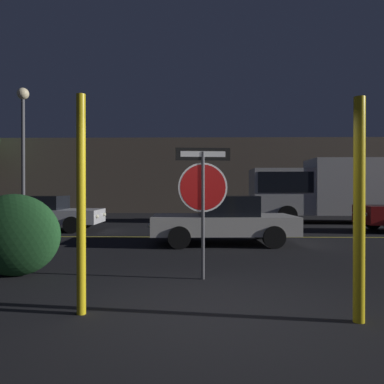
{
  "coord_description": "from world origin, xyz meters",
  "views": [
    {
      "loc": [
        -0.17,
        -4.72,
        1.57
      ],
      "look_at": [
        -0.33,
        4.21,
        1.5
      ],
      "focal_mm": 35.0,
      "sensor_mm": 36.0,
      "label": 1
    }
  ],
  "objects_px": {
    "passing_car_2": "(224,220)",
    "hedge_bush_1": "(14,235)",
    "yellow_pole_left": "(81,204)",
    "delivery_truck": "(327,188)",
    "yellow_pole_right": "(359,210)",
    "passing_car_1": "(44,213)",
    "street_lamp": "(23,126)",
    "stop_sign": "(203,187)"
  },
  "relations": [
    {
      "from": "passing_car_1",
      "to": "delivery_truck",
      "type": "height_order",
      "value": "delivery_truck"
    },
    {
      "from": "passing_car_2",
      "to": "delivery_truck",
      "type": "xyz_separation_m",
      "value": [
        5.26,
        6.81,
        0.93
      ]
    },
    {
      "from": "yellow_pole_left",
      "to": "passing_car_1",
      "type": "relative_size",
      "value": 0.65
    },
    {
      "from": "delivery_truck",
      "to": "street_lamp",
      "type": "xyz_separation_m",
      "value": [
        -14.18,
        -0.26,
        2.91
      ]
    },
    {
      "from": "passing_car_1",
      "to": "delivery_truck",
      "type": "bearing_deg",
      "value": 106.85
    },
    {
      "from": "passing_car_1",
      "to": "passing_car_2",
      "type": "height_order",
      "value": "passing_car_2"
    },
    {
      "from": "stop_sign",
      "to": "yellow_pole_left",
      "type": "distance_m",
      "value": 2.42
    },
    {
      "from": "passing_car_2",
      "to": "street_lamp",
      "type": "relative_size",
      "value": 0.67
    },
    {
      "from": "stop_sign",
      "to": "yellow_pole_right",
      "type": "bearing_deg",
      "value": -54.22
    },
    {
      "from": "hedge_bush_1",
      "to": "delivery_truck",
      "type": "bearing_deg",
      "value": 49.49
    },
    {
      "from": "passing_car_2",
      "to": "delivery_truck",
      "type": "distance_m",
      "value": 8.66
    },
    {
      "from": "yellow_pole_right",
      "to": "passing_car_2",
      "type": "bearing_deg",
      "value": 100.4
    },
    {
      "from": "stop_sign",
      "to": "yellow_pole_right",
      "type": "height_order",
      "value": "yellow_pole_right"
    },
    {
      "from": "passing_car_1",
      "to": "street_lamp",
      "type": "distance_m",
      "value": 5.65
    },
    {
      "from": "delivery_truck",
      "to": "passing_car_1",
      "type": "bearing_deg",
      "value": 107.68
    },
    {
      "from": "yellow_pole_left",
      "to": "delivery_truck",
      "type": "height_order",
      "value": "delivery_truck"
    },
    {
      "from": "yellow_pole_left",
      "to": "passing_car_2",
      "type": "distance_m",
      "value": 6.52
    },
    {
      "from": "stop_sign",
      "to": "street_lamp",
      "type": "relative_size",
      "value": 0.36
    },
    {
      "from": "yellow_pole_right",
      "to": "passing_car_2",
      "type": "distance_m",
      "value": 6.46
    },
    {
      "from": "yellow_pole_right",
      "to": "hedge_bush_1",
      "type": "relative_size",
      "value": 1.57
    },
    {
      "from": "yellow_pole_left",
      "to": "hedge_bush_1",
      "type": "relative_size",
      "value": 1.63
    },
    {
      "from": "passing_car_1",
      "to": "street_lamp",
      "type": "bearing_deg",
      "value": -144.99
    },
    {
      "from": "hedge_bush_1",
      "to": "passing_car_1",
      "type": "xyz_separation_m",
      "value": [
        -2.49,
        7.28,
        -0.08
      ]
    },
    {
      "from": "yellow_pole_left",
      "to": "passing_car_1",
      "type": "xyz_separation_m",
      "value": [
        -4.34,
        9.29,
        -0.72
      ]
    },
    {
      "from": "stop_sign",
      "to": "delivery_truck",
      "type": "bearing_deg",
      "value": 56.44
    },
    {
      "from": "yellow_pole_left",
      "to": "delivery_truck",
      "type": "xyz_separation_m",
      "value": [
        7.47,
        12.91,
        0.24
      ]
    },
    {
      "from": "hedge_bush_1",
      "to": "street_lamp",
      "type": "distance_m",
      "value": 12.3
    },
    {
      "from": "stop_sign",
      "to": "passing_car_2",
      "type": "relative_size",
      "value": 0.54
    },
    {
      "from": "yellow_pole_right",
      "to": "street_lamp",
      "type": "bearing_deg",
      "value": 128.05
    },
    {
      "from": "passing_car_2",
      "to": "hedge_bush_1",
      "type": "bearing_deg",
      "value": 132.54
    },
    {
      "from": "hedge_bush_1",
      "to": "delivery_truck",
      "type": "height_order",
      "value": "delivery_truck"
    },
    {
      "from": "delivery_truck",
      "to": "street_lamp",
      "type": "bearing_deg",
      "value": 91.67
    },
    {
      "from": "stop_sign",
      "to": "passing_car_1",
      "type": "height_order",
      "value": "stop_sign"
    },
    {
      "from": "yellow_pole_right",
      "to": "passing_car_2",
      "type": "xyz_separation_m",
      "value": [
        -1.16,
        6.32,
        -0.64
      ]
    },
    {
      "from": "hedge_bush_1",
      "to": "delivery_truck",
      "type": "xyz_separation_m",
      "value": [
        9.32,
        10.91,
        0.87
      ]
    },
    {
      "from": "hedge_bush_1",
      "to": "yellow_pole_left",
      "type": "bearing_deg",
      "value": -47.25
    },
    {
      "from": "street_lamp",
      "to": "delivery_truck",
      "type": "bearing_deg",
      "value": 1.05
    },
    {
      "from": "street_lamp",
      "to": "stop_sign",
      "type": "bearing_deg",
      "value": -52.58
    },
    {
      "from": "stop_sign",
      "to": "yellow_pole_right",
      "type": "relative_size",
      "value": 0.86
    },
    {
      "from": "hedge_bush_1",
      "to": "passing_car_2",
      "type": "bearing_deg",
      "value": 45.27
    },
    {
      "from": "stop_sign",
      "to": "hedge_bush_1",
      "type": "bearing_deg",
      "value": 171.93
    },
    {
      "from": "delivery_truck",
      "to": "passing_car_2",
      "type": "bearing_deg",
      "value": 142.93
    }
  ]
}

